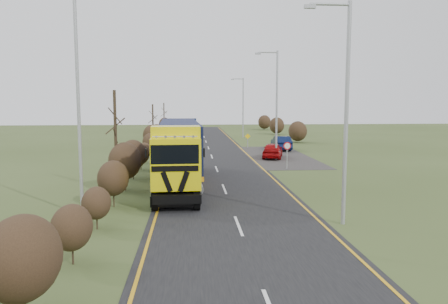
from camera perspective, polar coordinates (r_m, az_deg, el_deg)
name	(u,v)px	position (r m, az deg, el deg)	size (l,w,h in m)	color
ground	(230,205)	(23.04, 0.81, -6.89)	(160.00, 160.00, 0.00)	#37481E
road	(218,173)	(32.82, -0.77, -2.80)	(8.00, 120.00, 0.02)	black
layby	(277,156)	(43.49, 6.97, -0.52)	(6.00, 18.00, 0.02)	#292725
lane_markings	(218,174)	(32.51, -0.73, -2.85)	(7.52, 116.00, 0.01)	#CD9513
hedgerow	(133,156)	(30.69, -11.76, -0.56)	(2.24, 102.04, 6.05)	#2F2115
lorry	(179,149)	(28.19, -5.91, 0.41)	(2.91, 14.92, 4.14)	black
car_red_hatchback	(273,150)	(41.80, 6.37, 0.21)	(1.76, 4.36, 1.49)	#970709
car_blue_sedan	(281,143)	(48.95, 7.48, 1.16)	(1.63, 4.68, 1.54)	#0A1437
streetlight_near	(344,104)	(19.45, 15.38, 6.08)	(2.03, 0.19, 9.55)	#A2A5A8
streetlight_mid	(275,100)	(40.17, 6.71, 6.74)	(2.10, 0.20, 9.92)	#A2A5A8
streetlight_far	(242,105)	(65.48, 2.41, 6.17)	(1.89, 0.18, 8.86)	#A2A5A8
left_pole	(78,94)	(21.35, -18.53, 7.16)	(0.16, 0.16, 11.42)	#A2A5A8
speed_sign	(287,150)	(35.01, 8.24, 0.20)	(0.60, 0.10, 2.18)	#A2A5A8
warning_board	(248,139)	(50.58, 3.11, 1.66)	(0.65, 0.11, 1.71)	#A2A5A8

